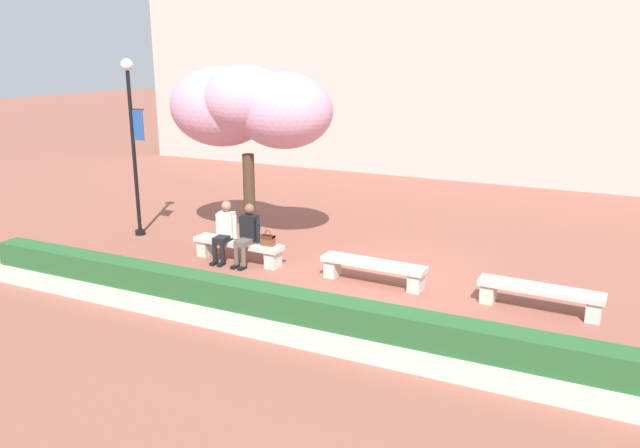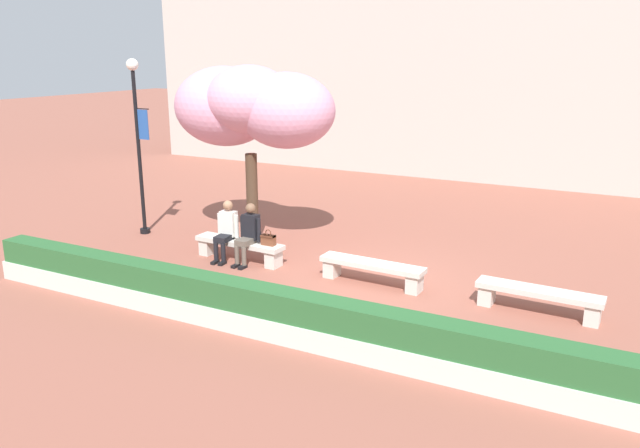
# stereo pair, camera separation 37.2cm
# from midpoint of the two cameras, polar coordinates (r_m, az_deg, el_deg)

# --- Properties ---
(ground_plane) EXTENTS (100.00, 100.00, 0.00)m
(ground_plane) POSITION_cam_midpoint_polar(r_m,az_deg,el_deg) (12.21, 3.96, -5.43)
(ground_plane) COLOR #8E5142
(building_facade) EXTENTS (28.00, 4.00, 8.05)m
(building_facade) POSITION_cam_midpoint_polar(r_m,az_deg,el_deg) (23.61, 15.97, 14.12)
(building_facade) COLOR #B7B2A8
(building_facade) RESTS_ON ground
(stone_bench_west_end) EXTENTS (2.11, 0.50, 0.45)m
(stone_bench_west_end) POSITION_cam_midpoint_polar(r_m,az_deg,el_deg) (13.48, -8.28, -2.12)
(stone_bench_west_end) COLOR beige
(stone_bench_west_end) RESTS_ON ground
(stone_bench_near_west) EXTENTS (2.11, 0.50, 0.45)m
(stone_bench_near_west) POSITION_cam_midpoint_polar(r_m,az_deg,el_deg) (12.11, 3.98, -4.05)
(stone_bench_near_west) COLOR beige
(stone_bench_near_west) RESTS_ON ground
(stone_bench_center) EXTENTS (2.11, 0.50, 0.45)m
(stone_bench_center) POSITION_cam_midpoint_polar(r_m,az_deg,el_deg) (11.42, 18.58, -6.09)
(stone_bench_center) COLOR beige
(stone_bench_center) RESTS_ON ground
(person_seated_left) EXTENTS (0.51, 0.70, 1.29)m
(person_seated_left) POSITION_cam_midpoint_polar(r_m,az_deg,el_deg) (13.49, -9.47, -0.45)
(person_seated_left) COLOR black
(person_seated_left) RESTS_ON ground
(person_seated_right) EXTENTS (0.51, 0.69, 1.29)m
(person_seated_right) POSITION_cam_midpoint_polar(r_m,az_deg,el_deg) (13.18, -7.44, -0.75)
(person_seated_right) COLOR black
(person_seated_right) RESTS_ON ground
(handbag) EXTENTS (0.30, 0.15, 0.34)m
(handbag) POSITION_cam_midpoint_polar(r_m,az_deg,el_deg) (13.02, -5.63, -1.44)
(handbag) COLOR brown
(handbag) RESTS_ON stone_bench_west_end
(cherry_tree_main) EXTENTS (3.99, 2.21, 4.08)m
(cherry_tree_main) POSITION_cam_midpoint_polar(r_m,az_deg,el_deg) (14.36, -7.40, 10.58)
(cherry_tree_main) COLOR #473323
(cherry_tree_main) RESTS_ON ground
(lamp_post_with_banner) EXTENTS (0.54, 0.28, 4.21)m
(lamp_post_with_banner) POSITION_cam_midpoint_polar(r_m,az_deg,el_deg) (15.54, -17.42, 8.01)
(lamp_post_with_banner) COLOR black
(lamp_post_with_banner) RESTS_ON ground
(planter_hedge_foreground) EXTENTS (13.19, 0.50, 0.80)m
(planter_hedge_foreground) POSITION_cam_midpoint_polar(r_m,az_deg,el_deg) (9.68, -2.35, -8.72)
(planter_hedge_foreground) COLOR beige
(planter_hedge_foreground) RESTS_ON ground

